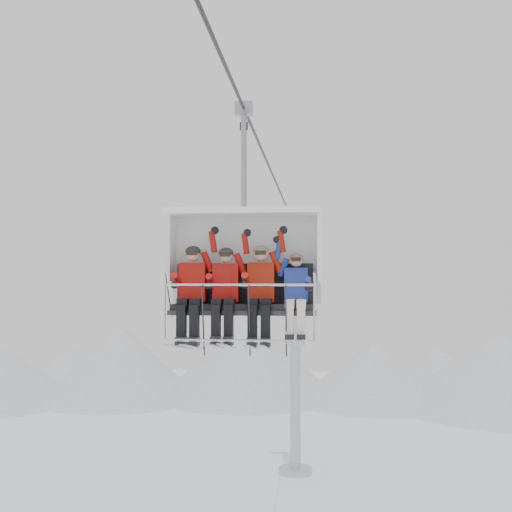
# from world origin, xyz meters

# --- Properties ---
(ridgeline) EXTENTS (72.00, 21.00, 7.00)m
(ridgeline) POSITION_xyz_m (-1.58, 42.05, 2.84)
(ridgeline) COLOR silver
(ridgeline) RESTS_ON ground
(lift_tower_right) EXTENTS (2.00, 1.80, 13.48)m
(lift_tower_right) POSITION_xyz_m (0.00, 22.00, 5.78)
(lift_tower_right) COLOR #B0B3B8
(lift_tower_right) RESTS_ON ground
(haul_cable) EXTENTS (0.06, 50.00, 0.06)m
(haul_cable) POSITION_xyz_m (0.00, 0.00, 13.30)
(haul_cable) COLOR #302F35
(haul_cable) RESTS_ON lift_tower_left
(chairlift_carrier) EXTENTS (2.59, 1.17, 3.98)m
(chairlift_carrier) POSITION_xyz_m (0.00, -2.00, 10.72)
(chairlift_carrier) COLOR black
(chairlift_carrier) RESTS_ON haul_cable
(skier_far_left) EXTENTS (0.44, 1.69, 1.74)m
(skier_far_left) POSITION_xyz_m (-0.85, -2.30, 10.24)
(skier_far_left) COLOR #B3150E
(skier_far_left) RESTS_ON chairlift_carrier
(skier_center_left) EXTENTS (0.43, 1.69, 1.69)m
(skier_center_left) POSITION_xyz_m (-0.29, -2.31, 10.23)
(skier_center_left) COLOR #B31310
(skier_center_left) RESTS_ON chairlift_carrier
(skier_center_right) EXTENTS (0.44, 1.69, 1.74)m
(skier_center_right) POSITION_xyz_m (0.30, -2.30, 10.24)
(skier_center_right) COLOR #A71F0D
(skier_center_right) RESTS_ON chairlift_carrier
(skier_far_right) EXTENTS (0.39, 1.69, 1.55)m
(skier_far_right) POSITION_xyz_m (0.88, -2.32, 10.19)
(skier_far_right) COLOR #2537A0
(skier_far_right) RESTS_ON chairlift_carrier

